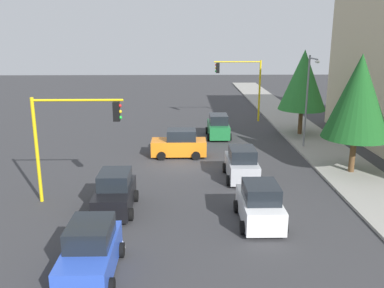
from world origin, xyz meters
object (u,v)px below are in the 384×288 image
at_px(traffic_signal_near_right, 71,129).
at_px(car_silver, 242,165).
at_px(car_white, 260,205).
at_px(street_lamp_curbside, 309,92).
at_px(car_black, 115,193).
at_px(car_orange, 179,144).
at_px(traffic_signal_far_left, 242,79).
at_px(tree_roadside_mid, 303,80).
at_px(car_green, 218,127).
at_px(tree_roadside_near, 359,97).
at_px(car_blue, 91,252).

height_order(traffic_signal_near_right, car_silver, traffic_signal_near_right).
xyz_separation_m(car_white, car_silver, (-6.00, -0.01, -0.00)).
relative_size(street_lamp_curbside, car_black, 1.89).
xyz_separation_m(traffic_signal_near_right, car_silver, (-3.24, 9.16, -3.01)).
relative_size(street_lamp_curbside, car_orange, 1.81).
bearing_deg(traffic_signal_near_right, car_black, 61.77).
relative_size(traffic_signal_far_left, car_silver, 1.62).
xyz_separation_m(tree_roadside_mid, car_silver, (10.76, -6.51, -3.85)).
distance_m(street_lamp_curbside, car_silver, 9.22).
relative_size(traffic_signal_near_right, car_black, 1.49).
relative_size(car_green, car_black, 1.01).
height_order(tree_roadside_mid, tree_roadside_near, tree_roadside_near).
bearing_deg(tree_roadside_mid, car_white, -21.21).
distance_m(traffic_signal_near_right, car_black, 3.94).
relative_size(traffic_signal_far_left, car_white, 1.60).
height_order(car_orange, car_black, same).
bearing_deg(car_green, car_blue, -17.35).
bearing_deg(car_black, car_silver, 122.70).
xyz_separation_m(car_green, car_white, (16.27, 0.56, 0.00)).
distance_m(traffic_signal_near_right, tree_roadside_near, 16.69).
xyz_separation_m(tree_roadside_mid, car_green, (0.48, -7.07, -3.85)).
distance_m(car_orange, car_black, 9.72).
height_order(car_black, car_silver, same).
bearing_deg(street_lamp_curbside, car_black, -49.45).
bearing_deg(car_orange, car_silver, 38.52).
distance_m(tree_roadside_near, car_blue, 18.12).
height_order(tree_roadside_near, car_green, tree_roadside_near).
distance_m(car_blue, car_black, 5.68).
distance_m(tree_roadside_near, car_silver, 8.09).
xyz_separation_m(street_lamp_curbside, car_green, (-3.91, -6.27, -3.45)).
height_order(traffic_signal_near_right, car_blue, traffic_signal_near_right).
xyz_separation_m(car_blue, car_orange, (-14.88, 3.14, -0.00)).
bearing_deg(car_blue, tree_roadside_mid, 147.24).
relative_size(traffic_signal_near_right, car_orange, 1.42).
bearing_deg(car_white, tree_roadside_mid, 158.79).
bearing_deg(car_white, car_orange, -160.57).
bearing_deg(traffic_signal_far_left, street_lamp_curbside, 18.41).
xyz_separation_m(traffic_signal_far_left, tree_roadside_mid, (6.00, 4.26, 0.53)).
xyz_separation_m(car_orange, car_silver, (4.76, 3.79, -0.00)).
xyz_separation_m(car_orange, car_green, (-5.52, 3.23, -0.00)).
bearing_deg(car_blue, traffic_signal_far_left, 161.14).
bearing_deg(traffic_signal_near_right, street_lamp_curbside, 122.87).
height_order(tree_roadside_mid, car_orange, tree_roadside_mid).
height_order(traffic_signal_far_left, car_silver, traffic_signal_far_left).
bearing_deg(car_blue, car_black, 179.99).
distance_m(street_lamp_curbside, car_black, 16.98).
distance_m(tree_roadside_mid, car_orange, 12.52).
bearing_deg(car_white, car_silver, -179.91).
relative_size(traffic_signal_near_right, tree_roadside_near, 0.74).
height_order(traffic_signal_near_right, car_orange, traffic_signal_near_right).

